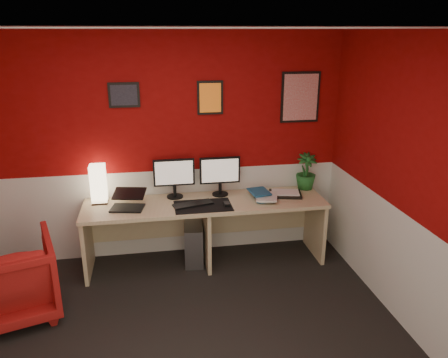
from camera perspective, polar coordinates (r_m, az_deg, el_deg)
ground at (r=3.87m, az=-6.16°, el=-21.37°), size 4.00×3.50×0.01m
ceiling at (r=2.96m, az=-7.93°, el=18.85°), size 4.00×3.50×0.01m
wall_back at (r=4.87m, az=-8.09°, el=3.88°), size 4.00×0.01×2.50m
wall_right at (r=3.84m, az=24.35°, el=-1.75°), size 0.01×3.50×2.50m
wainscot_back at (r=5.11m, az=-7.71°, el=-4.29°), size 4.00×0.01×1.00m
wainscot_right at (r=4.14m, az=22.89°, el=-11.51°), size 0.01×3.50×1.00m
desk at (r=4.88m, az=-2.36°, el=-6.99°), size 2.60×0.65×0.73m
shoji_lamp at (r=4.84m, az=-16.00°, el=-0.75°), size 0.16×0.16×0.40m
laptop at (r=4.62m, az=-12.54°, el=-2.56°), size 0.37×0.29×0.22m
monitor_left at (r=4.80m, az=-6.51°, el=0.86°), size 0.45×0.06×0.58m
monitor_right at (r=4.84m, az=-0.51°, el=1.15°), size 0.45×0.06×0.58m
desk_mat at (r=4.63m, az=-2.75°, el=-3.51°), size 0.60×0.38×0.01m
keyboard at (r=4.65m, az=-4.07°, el=-3.27°), size 0.44×0.24×0.02m
mouse at (r=4.63m, az=0.36°, el=-3.25°), size 0.06×0.10×0.03m
book_bottom at (r=4.82m, az=4.15°, el=-2.50°), size 0.24×0.30×0.03m
book_middle at (r=4.79m, az=4.27°, el=-2.27°), size 0.30×0.36×0.02m
book_top at (r=4.82m, az=3.48°, el=-1.83°), size 0.23×0.29×0.03m
zen_tray at (r=4.96m, az=7.98°, el=-1.95°), size 0.40×0.32×0.03m
potted_plant at (r=5.15m, az=10.63°, el=0.98°), size 0.24×0.24×0.42m
pc_tower at (r=4.99m, az=-3.97°, el=-8.21°), size 0.24×0.47×0.45m
armchair at (r=4.47m, az=-26.25°, el=-11.61°), size 0.99×1.01×0.74m
art_left at (r=4.74m, az=-12.88°, el=10.61°), size 0.32×0.02×0.26m
art_center at (r=4.79m, az=-1.82°, el=10.53°), size 0.28×0.02×0.36m
art_right at (r=5.03m, az=9.89°, el=10.44°), size 0.44×0.02×0.56m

